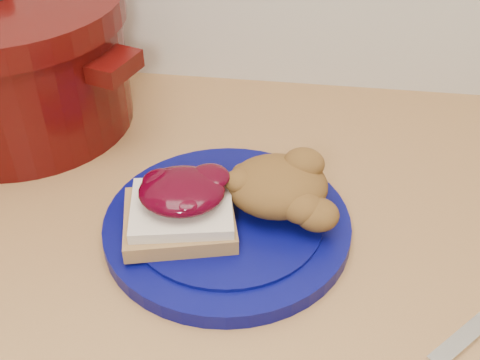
# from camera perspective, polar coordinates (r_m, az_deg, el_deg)

# --- Properties ---
(plate) EXTENTS (0.27, 0.27, 0.02)m
(plate) POSITION_cam_1_polar(r_m,az_deg,el_deg) (0.59, -1.22, -4.31)
(plate) COLOR #05074C
(plate) RESTS_ON wood_countertop
(sandwich) EXTENTS (0.12, 0.11, 0.05)m
(sandwich) POSITION_cam_1_polar(r_m,az_deg,el_deg) (0.56, -5.63, -2.50)
(sandwich) COLOR olive
(sandwich) RESTS_ON plate
(stuffing_mound) EXTENTS (0.11, 0.10, 0.05)m
(stuffing_mound) POSITION_cam_1_polar(r_m,az_deg,el_deg) (0.58, 3.58, -0.56)
(stuffing_mound) COLOR brown
(stuffing_mound) RESTS_ON plate
(dutch_oven) EXTENTS (0.35, 0.35, 0.18)m
(dutch_oven) POSITION_cam_1_polar(r_m,az_deg,el_deg) (0.77, -20.69, 10.53)
(dutch_oven) COLOR #3B0705
(dutch_oven) RESTS_ON wood_countertop
(pepper_grinder) EXTENTS (0.08, 0.08, 0.14)m
(pepper_grinder) POSITION_cam_1_polar(r_m,az_deg,el_deg) (0.79, -20.16, 10.52)
(pepper_grinder) COLOR black
(pepper_grinder) RESTS_ON wood_countertop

